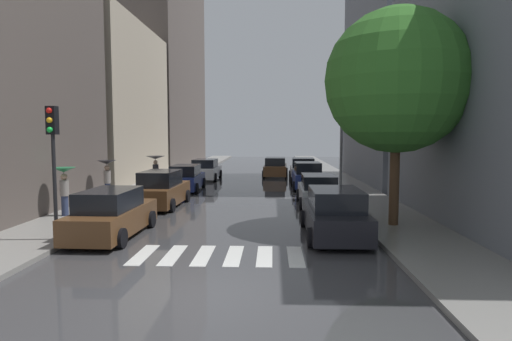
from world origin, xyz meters
name	(u,v)px	position (x,y,z in m)	size (l,w,h in m)	color
ground_plane	(252,181)	(0.00, 24.00, -0.02)	(28.00, 72.00, 0.04)	#3C3C3E
sidewalk_left	(168,179)	(-6.50, 24.00, 0.07)	(3.00, 72.00, 0.15)	gray
sidewalk_right	(337,180)	(6.50, 24.00, 0.07)	(3.00, 72.00, 0.15)	gray
crosswalk_stripes	(219,256)	(0.00, 3.26, 0.01)	(4.95, 2.20, 0.01)	silver
building_left_mid	(106,104)	(-11.00, 23.44, 5.86)	(6.00, 13.61, 11.72)	#B2A38C
building_left_far	(165,61)	(-11.00, 41.63, 12.06)	(6.00, 21.29, 24.11)	#564C47
building_right_mid	(402,36)	(11.00, 23.65, 10.71)	(6.00, 14.65, 21.43)	slate
parked_car_left_nearest	(112,215)	(-3.99, 5.46, 0.78)	(2.07, 4.70, 1.67)	brown
parked_car_left_second	(162,190)	(-3.87, 11.77, 0.83)	(2.12, 4.66, 1.79)	brown
parked_car_left_third	(186,178)	(-3.92, 18.02, 0.76)	(2.05, 4.76, 1.63)	navy
parked_car_left_fourth	(205,170)	(-3.71, 24.70, 0.76)	(2.20, 4.39, 1.62)	silver
parked_car_right_nearest	(335,214)	(3.73, 5.75, 0.79)	(2.11, 4.70, 1.70)	black
parked_car_right_second	(318,191)	(3.84, 12.34, 0.74)	(2.05, 4.65, 1.57)	#B2B7BF
parked_car_right_third	(307,176)	(3.84, 19.12, 0.81)	(2.08, 4.07, 1.75)	navy
parked_car_right_fourth	(303,170)	(3.90, 24.50, 0.81)	(2.15, 4.09, 1.74)	silver
car_midroad	(275,168)	(1.81, 27.34, 0.76)	(2.19, 4.70, 1.63)	brown
pedestrian_foreground	(107,172)	(-7.07, 13.08, 1.62)	(0.97, 0.97, 2.05)	navy
pedestrian_near_tree	(64,182)	(-7.14, 8.52, 1.59)	(0.94, 0.94, 2.03)	navy
pedestrian_by_kerb	(156,164)	(-5.73, 17.56, 1.72)	(1.17, 1.17, 2.07)	#38513D
street_tree_right	(397,81)	(6.15, 7.22, 5.51)	(5.33, 5.33, 8.03)	#513823
traffic_light_left_corner	(53,143)	(-5.45, 4.44, 3.29)	(0.30, 0.42, 4.30)	black
lamp_post_right	(342,129)	(5.55, 16.18, 3.88)	(0.60, 0.28, 6.41)	#595B60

